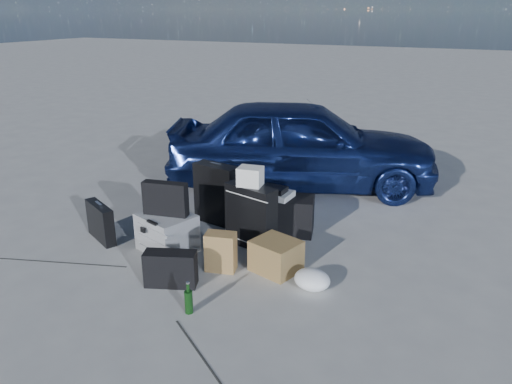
% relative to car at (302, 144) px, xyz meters
% --- Properties ---
extents(ground, '(60.00, 60.00, 0.00)m').
position_rel_car_xyz_m(ground, '(0.01, -2.58, -0.59)').
color(ground, '#B7B7B2').
rests_on(ground, ground).
extents(car, '(3.73, 2.58, 1.18)m').
position_rel_car_xyz_m(car, '(0.00, 0.00, 0.00)').
color(car, navy).
rests_on(car, ground).
extents(pelican_case, '(0.62, 0.56, 0.37)m').
position_rel_car_xyz_m(pelican_case, '(-0.51, -2.34, -0.40)').
color(pelican_case, '#9B9DA0').
rests_on(pelican_case, ground).
extents(laptop_bag, '(0.45, 0.19, 0.33)m').
position_rel_car_xyz_m(laptop_bag, '(-0.51, -2.33, -0.05)').
color(laptop_bag, black).
rests_on(laptop_bag, pelican_case).
extents(briefcase, '(0.49, 0.32, 0.39)m').
position_rel_car_xyz_m(briefcase, '(-1.27, -2.45, -0.40)').
color(briefcase, black).
rests_on(briefcase, ground).
extents(suitcase_left, '(0.54, 0.27, 0.67)m').
position_rel_car_xyz_m(suitcase_left, '(-0.41, -1.54, -0.25)').
color(suitcase_left, black).
rests_on(suitcase_left, ground).
extents(suitcase_right, '(0.56, 0.31, 0.64)m').
position_rel_car_xyz_m(suitcase_right, '(0.19, -1.90, -0.27)').
color(suitcase_right, black).
rests_on(suitcase_right, ground).
extents(white_carton, '(0.25, 0.22, 0.18)m').
position_rel_car_xyz_m(white_carton, '(0.18, -1.88, 0.14)').
color(white_carton, silver).
rests_on(white_carton, suitcase_right).
extents(duffel_bag, '(0.86, 0.54, 0.40)m').
position_rel_car_xyz_m(duffel_bag, '(0.28, -1.48, -0.39)').
color(duffel_bag, black).
rests_on(duffel_bag, ground).
extents(flat_box_white, '(0.37, 0.29, 0.06)m').
position_rel_car_xyz_m(flat_box_white, '(0.27, -1.49, -0.16)').
color(flat_box_white, silver).
rests_on(flat_box_white, duffel_bag).
extents(flat_box_black, '(0.26, 0.19, 0.05)m').
position_rel_car_xyz_m(flat_box_black, '(0.26, -1.51, -0.10)').
color(flat_box_black, black).
rests_on(flat_box_black, flat_box_white).
extents(kraft_bag, '(0.30, 0.22, 0.36)m').
position_rel_car_xyz_m(kraft_bag, '(0.17, -2.47, -0.41)').
color(kraft_bag, olive).
rests_on(kraft_bag, ground).
extents(cardboard_box, '(0.47, 0.44, 0.29)m').
position_rel_car_xyz_m(cardboard_box, '(0.62, -2.27, -0.44)').
color(cardboard_box, olive).
rests_on(cardboard_box, ground).
extents(plastic_bag, '(0.36, 0.32, 0.18)m').
position_rel_car_xyz_m(plastic_bag, '(1.03, -2.43, -0.50)').
color(plastic_bag, white).
rests_on(plastic_bag, ground).
extents(messenger_bag, '(0.48, 0.31, 0.31)m').
position_rel_car_xyz_m(messenger_bag, '(-0.09, -2.89, -0.43)').
color(messenger_bag, black).
rests_on(messenger_bag, ground).
extents(green_bottle, '(0.08, 0.08, 0.26)m').
position_rel_car_xyz_m(green_bottle, '(0.28, -3.18, -0.46)').
color(green_bottle, black).
rests_on(green_bottle, ground).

